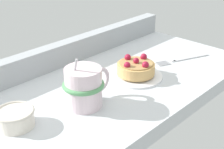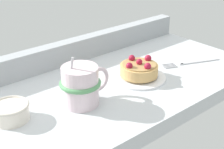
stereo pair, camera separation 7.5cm
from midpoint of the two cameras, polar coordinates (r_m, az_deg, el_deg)
name	(u,v)px [view 2 (the right image)]	position (r cm, az deg, el deg)	size (l,w,h in cm)	color
ground_plane	(109,91)	(79.95, 2.22, -2.92)	(80.45, 38.05, 3.74)	silver
window_rail_back	(69,52)	(90.04, -5.13, 3.91)	(78.85, 3.56, 6.13)	#9EA3A8
dessert_plate	(139,76)	(82.29, 7.26, -0.40)	(13.46, 13.46, 0.99)	white
raspberry_tart	(139,69)	(81.40, 7.35, 0.93)	(9.43, 9.43, 4.23)	tan
coffee_mug	(81,85)	(69.04, -2.31, -1.95)	(12.08, 8.88, 11.43)	silver
dessert_fork	(191,62)	(93.46, 15.79, 2.00)	(16.30, 8.01, 0.60)	#B7B7BC
sugar_bowl	(11,111)	(66.84, -14.18, -6.34)	(7.60, 7.60, 3.52)	silver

